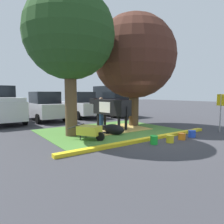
{
  "coord_description": "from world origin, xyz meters",
  "views": [
    {
      "loc": [
        -6.2,
        -6.05,
        1.91
      ],
      "look_at": [
        0.08,
        2.78,
        0.9
      ],
      "focal_mm": 32.26,
      "sensor_mm": 36.0,
      "label": 1
    }
  ],
  "objects_px": {
    "shade_tree_left": "(70,35)",
    "bucket_blue": "(192,134)",
    "bucket_orange": "(182,136)",
    "pickup_truck_maroon": "(1,106)",
    "hatchback_white": "(80,105)",
    "shade_tree_right": "(134,57)",
    "sedan_silver": "(45,106)",
    "cow_holstein": "(110,107)",
    "calf_lying": "(113,129)",
    "bucket_yellow": "(170,139)",
    "bucket_green": "(154,140)",
    "suv_black": "(111,101)",
    "person_handler": "(101,111)",
    "parking_sign": "(221,105)",
    "wheelbarrow": "(90,131)"
  },
  "relations": [
    {
      "from": "shade_tree_left",
      "to": "bucket_blue",
      "type": "relative_size",
      "value": 19.11
    },
    {
      "from": "bucket_orange",
      "to": "pickup_truck_maroon",
      "type": "xyz_separation_m",
      "value": [
        -5.43,
        9.74,
        0.97
      ]
    },
    {
      "from": "pickup_truck_maroon",
      "to": "hatchback_white",
      "type": "height_order",
      "value": "pickup_truck_maroon"
    },
    {
      "from": "shade_tree_right",
      "to": "bucket_orange",
      "type": "bearing_deg",
      "value": -101.09
    },
    {
      "from": "sedan_silver",
      "to": "cow_holstein",
      "type": "bearing_deg",
      "value": -71.33
    },
    {
      "from": "calf_lying",
      "to": "hatchback_white",
      "type": "relative_size",
      "value": 0.3
    },
    {
      "from": "sedan_silver",
      "to": "shade_tree_right",
      "type": "bearing_deg",
      "value": -57.2
    },
    {
      "from": "shade_tree_right",
      "to": "bucket_blue",
      "type": "distance_m",
      "value": 5.39
    },
    {
      "from": "bucket_blue",
      "to": "shade_tree_right",
      "type": "bearing_deg",
      "value": 90.16
    },
    {
      "from": "bucket_yellow",
      "to": "bucket_green",
      "type": "bearing_deg",
      "value": 165.06
    },
    {
      "from": "calf_lying",
      "to": "bucket_green",
      "type": "distance_m",
      "value": 2.38
    },
    {
      "from": "sedan_silver",
      "to": "suv_black",
      "type": "relative_size",
      "value": 0.96
    },
    {
      "from": "calf_lying",
      "to": "bucket_yellow",
      "type": "relative_size",
      "value": 4.17
    },
    {
      "from": "person_handler",
      "to": "pickup_truck_maroon",
      "type": "xyz_separation_m",
      "value": [
        -4.59,
        4.85,
        0.21
      ]
    },
    {
      "from": "calf_lying",
      "to": "parking_sign",
      "type": "distance_m",
      "value": 5.43
    },
    {
      "from": "bucket_yellow",
      "to": "hatchback_white",
      "type": "xyz_separation_m",
      "value": [
        0.94,
        9.63,
        0.83
      ]
    },
    {
      "from": "hatchback_white",
      "to": "bucket_blue",
      "type": "bearing_deg",
      "value": -86.25
    },
    {
      "from": "bucket_green",
      "to": "bucket_orange",
      "type": "xyz_separation_m",
      "value": [
        1.5,
        -0.14,
        -0.03
      ]
    },
    {
      "from": "bucket_green",
      "to": "sedan_silver",
      "type": "bearing_deg",
      "value": 97.83
    },
    {
      "from": "shade_tree_left",
      "to": "suv_black",
      "type": "xyz_separation_m",
      "value": [
        6.23,
        5.71,
        -3.15
      ]
    },
    {
      "from": "calf_lying",
      "to": "pickup_truck_maroon",
      "type": "bearing_deg",
      "value": 117.42
    },
    {
      "from": "parking_sign",
      "to": "suv_black",
      "type": "bearing_deg",
      "value": 90.8
    },
    {
      "from": "cow_holstein",
      "to": "suv_black",
      "type": "height_order",
      "value": "suv_black"
    },
    {
      "from": "pickup_truck_maroon",
      "to": "shade_tree_right",
      "type": "bearing_deg",
      "value": -43.7
    },
    {
      "from": "person_handler",
      "to": "hatchback_white",
      "type": "relative_size",
      "value": 0.38
    },
    {
      "from": "shade_tree_right",
      "to": "bucket_green",
      "type": "relative_size",
      "value": 19.58
    },
    {
      "from": "bucket_yellow",
      "to": "pickup_truck_maroon",
      "type": "height_order",
      "value": "pickup_truck_maroon"
    },
    {
      "from": "parking_sign",
      "to": "shade_tree_left",
      "type": "bearing_deg",
      "value": 151.69
    },
    {
      "from": "shade_tree_right",
      "to": "cow_holstein",
      "type": "distance_m",
      "value": 3.28
    },
    {
      "from": "shade_tree_left",
      "to": "cow_holstein",
      "type": "relative_size",
      "value": 2.05
    },
    {
      "from": "cow_holstein",
      "to": "bucket_yellow",
      "type": "distance_m",
      "value": 4.02
    },
    {
      "from": "bucket_orange",
      "to": "suv_black",
      "type": "relative_size",
      "value": 0.07
    },
    {
      "from": "cow_holstein",
      "to": "parking_sign",
      "type": "distance_m",
      "value": 5.52
    },
    {
      "from": "wheelbarrow",
      "to": "bucket_blue",
      "type": "distance_m",
      "value": 4.43
    },
    {
      "from": "bucket_blue",
      "to": "suv_black",
      "type": "distance_m",
      "value": 9.33
    },
    {
      "from": "shade_tree_right",
      "to": "pickup_truck_maroon",
      "type": "xyz_separation_m",
      "value": [
        -6.18,
        5.91,
        -2.86
      ]
    },
    {
      "from": "person_handler",
      "to": "bucket_yellow",
      "type": "distance_m",
      "value": 4.99
    },
    {
      "from": "parking_sign",
      "to": "sedan_silver",
      "type": "bearing_deg",
      "value": 121.45
    },
    {
      "from": "parking_sign",
      "to": "pickup_truck_maroon",
      "type": "height_order",
      "value": "pickup_truck_maroon"
    },
    {
      "from": "parking_sign",
      "to": "cow_holstein",
      "type": "bearing_deg",
      "value": 134.71
    },
    {
      "from": "shade_tree_right",
      "to": "person_handler",
      "type": "bearing_deg",
      "value": 146.23
    },
    {
      "from": "shade_tree_right",
      "to": "sedan_silver",
      "type": "relative_size",
      "value": 1.43
    },
    {
      "from": "hatchback_white",
      "to": "bucket_orange",
      "type": "bearing_deg",
      "value": -90.81
    },
    {
      "from": "pickup_truck_maroon",
      "to": "bucket_orange",
      "type": "bearing_deg",
      "value": -60.84
    },
    {
      "from": "shade_tree_right",
      "to": "hatchback_white",
      "type": "bearing_deg",
      "value": 96.1
    },
    {
      "from": "cow_holstein",
      "to": "bucket_blue",
      "type": "relative_size",
      "value": 9.33
    },
    {
      "from": "person_handler",
      "to": "pickup_truck_maroon",
      "type": "relative_size",
      "value": 0.31
    },
    {
      "from": "shade_tree_left",
      "to": "bucket_orange",
      "type": "xyz_separation_m",
      "value": [
        3.4,
        -3.35,
        -4.28
      ]
    },
    {
      "from": "cow_holstein",
      "to": "pickup_truck_maroon",
      "type": "height_order",
      "value": "pickup_truck_maroon"
    },
    {
      "from": "hatchback_white",
      "to": "shade_tree_right",
      "type": "bearing_deg",
      "value": -83.9
    }
  ]
}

